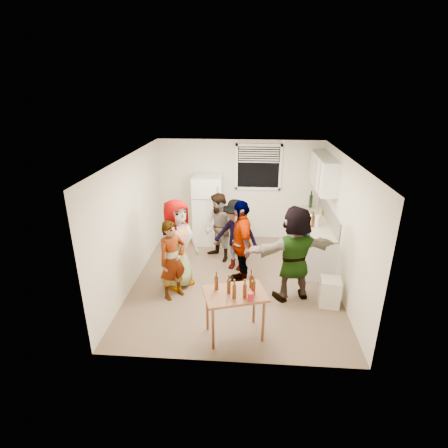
# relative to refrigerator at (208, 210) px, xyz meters

# --- Properties ---
(room) EXTENTS (4.00, 4.50, 2.50)m
(room) POSITION_rel_refrigerator_xyz_m (0.75, -1.88, -0.85)
(room) COLOR silver
(room) RESTS_ON ground
(window) EXTENTS (1.12, 0.10, 1.06)m
(window) POSITION_rel_refrigerator_xyz_m (1.20, 0.33, 1.00)
(window) COLOR white
(window) RESTS_ON room
(refrigerator) EXTENTS (0.70, 0.70, 1.70)m
(refrigerator) POSITION_rel_refrigerator_xyz_m (0.00, 0.00, 0.00)
(refrigerator) COLOR white
(refrigerator) RESTS_ON ground
(counter_lower) EXTENTS (0.60, 2.20, 0.86)m
(counter_lower) POSITION_rel_refrigerator_xyz_m (2.45, -0.73, -0.42)
(counter_lower) COLOR white
(counter_lower) RESTS_ON ground
(countertop) EXTENTS (0.64, 2.22, 0.04)m
(countertop) POSITION_rel_refrigerator_xyz_m (2.45, -0.73, 0.03)
(countertop) COLOR beige
(countertop) RESTS_ON counter_lower
(backsplash) EXTENTS (0.03, 2.20, 0.36)m
(backsplash) POSITION_rel_refrigerator_xyz_m (2.74, -0.73, 0.23)
(backsplash) COLOR #ABA69C
(backsplash) RESTS_ON countertop
(upper_cabinets) EXTENTS (0.34, 1.60, 0.70)m
(upper_cabinets) POSITION_rel_refrigerator_xyz_m (2.58, -0.53, 1.10)
(upper_cabinets) COLOR white
(upper_cabinets) RESTS_ON room
(kettle) EXTENTS (0.26, 0.22, 0.20)m
(kettle) POSITION_rel_refrigerator_xyz_m (2.40, -0.63, 0.05)
(kettle) COLOR silver
(kettle) RESTS_ON countertop
(paper_towel) EXTENTS (0.11, 0.11, 0.25)m
(paper_towel) POSITION_rel_refrigerator_xyz_m (2.43, -1.05, 0.05)
(paper_towel) COLOR white
(paper_towel) RESTS_ON countertop
(wine_bottle) EXTENTS (0.08, 0.08, 0.31)m
(wine_bottle) POSITION_rel_refrigerator_xyz_m (2.50, 0.21, 0.05)
(wine_bottle) COLOR black
(wine_bottle) RESTS_ON countertop
(beer_bottle_counter) EXTENTS (0.07, 0.07, 0.25)m
(beer_bottle_counter) POSITION_rel_refrigerator_xyz_m (2.35, -1.08, 0.05)
(beer_bottle_counter) COLOR #47230C
(beer_bottle_counter) RESTS_ON countertop
(blue_cup) EXTENTS (0.08, 0.08, 0.11)m
(blue_cup) POSITION_rel_refrigerator_xyz_m (2.19, -1.57, 0.05)
(blue_cup) COLOR #1820D7
(blue_cup) RESTS_ON countertop
(picture_frame) EXTENTS (0.02, 0.16, 0.13)m
(picture_frame) POSITION_rel_refrigerator_xyz_m (2.67, -0.27, 0.12)
(picture_frame) COLOR #D9D055
(picture_frame) RESTS_ON countertop
(trash_bin) EXTENTS (0.39, 0.39, 0.51)m
(trash_bin) POSITION_rel_refrigerator_xyz_m (2.48, -2.58, -0.60)
(trash_bin) COLOR silver
(trash_bin) RESTS_ON ground
(serving_table) EXTENTS (1.06, 0.86, 0.78)m
(serving_table) POSITION_rel_refrigerator_xyz_m (0.82, -3.54, -0.85)
(serving_table) COLOR brown
(serving_table) RESTS_ON ground
(beer_bottle_table) EXTENTS (0.06, 0.06, 0.23)m
(beer_bottle_table) POSITION_rel_refrigerator_xyz_m (0.97, -3.66, -0.07)
(beer_bottle_table) COLOR #47230C
(beer_bottle_table) RESTS_ON serving_table
(red_cup) EXTENTS (0.09, 0.09, 0.12)m
(red_cup) POSITION_rel_refrigerator_xyz_m (1.06, -3.70, -0.07)
(red_cup) COLOR #A90F21
(red_cup) RESTS_ON serving_table
(guest_grey) EXTENTS (1.90, 1.81, 0.56)m
(guest_grey) POSITION_rel_refrigerator_xyz_m (-0.34, -2.11, -0.85)
(guest_grey) COLOR #969696
(guest_grey) RESTS_ON ground
(guest_stripe) EXTENTS (1.47, 1.43, 0.36)m
(guest_stripe) POSITION_rel_refrigerator_xyz_m (-0.35, -2.52, -0.85)
(guest_stripe) COLOR #141933
(guest_stripe) RESTS_ON ground
(guest_back_left) EXTENTS (1.62, 1.62, 0.58)m
(guest_back_left) POSITION_rel_refrigerator_xyz_m (0.36, -0.96, -0.85)
(guest_back_left) COLOR brown
(guest_back_left) RESTS_ON ground
(guest_back_right) EXTENTS (1.48, 1.81, 0.58)m
(guest_back_right) POSITION_rel_refrigerator_xyz_m (0.75, -1.37, -0.85)
(guest_back_right) COLOR #404045
(guest_back_right) RESTS_ON ground
(guest_black) EXTENTS (1.91, 1.39, 0.42)m
(guest_black) POSITION_rel_refrigerator_xyz_m (0.87, -1.94, -0.85)
(guest_black) COLOR black
(guest_black) RESTS_ON ground
(guest_orange) EXTENTS (2.13, 2.22, 0.53)m
(guest_orange) POSITION_rel_refrigerator_xyz_m (1.83, -2.39, -0.85)
(guest_orange) COLOR #E88847
(guest_orange) RESTS_ON ground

